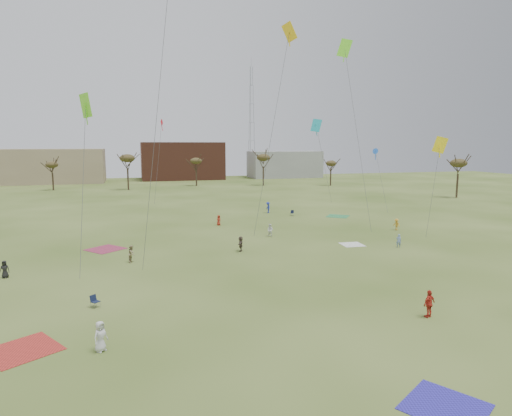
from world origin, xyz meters
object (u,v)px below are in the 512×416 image
object	(u,v)px
flyer_near_left	(100,336)
camp_chair_left	(95,304)
radio_tower	(251,122)
spectator_fore_a	(429,304)
camp_chair_right	(292,214)

from	to	relation	value
flyer_near_left	camp_chair_left	size ratio (longest dim) A/B	1.98
camp_chair_left	radio_tower	distance (m)	129.36
camp_chair_left	radio_tower	size ratio (longest dim) A/B	0.02
flyer_near_left	radio_tower	xyz separation A→B (m)	(42.93, 127.34, 18.35)
radio_tower	spectator_fore_a	bearing A→B (deg)	-99.91
spectator_fore_a	camp_chair_right	distance (m)	42.25
radio_tower	camp_chair_left	bearing A→B (deg)	-109.99
spectator_fore_a	camp_chair_right	world-z (taller)	spectator_fore_a
flyer_near_left	spectator_fore_a	size ratio (longest dim) A/B	0.93
flyer_near_left	camp_chair_right	size ratio (longest dim) A/B	1.98
flyer_near_left	camp_chair_left	bearing A→B (deg)	54.17
flyer_near_left	radio_tower	bearing A→B (deg)	28.98
spectator_fore_a	radio_tower	distance (m)	131.30
flyer_near_left	camp_chair_right	world-z (taller)	flyer_near_left
radio_tower	flyer_near_left	bearing A→B (deg)	-108.63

